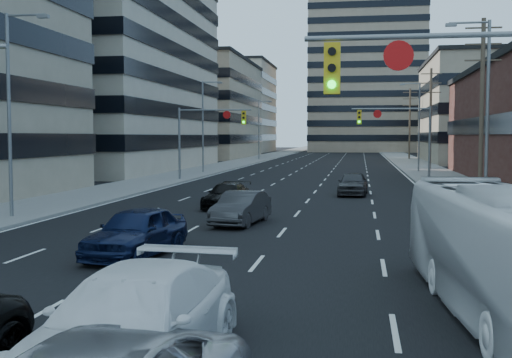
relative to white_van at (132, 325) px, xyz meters
name	(u,v)px	position (x,y,z in m)	size (l,w,h in m)	color
road_surface	(338,153)	(-1.30, 126.90, -0.81)	(18.00, 300.00, 0.02)	black
sidewalk_left	(284,153)	(-12.80, 126.90, -0.74)	(5.00, 300.00, 0.15)	slate
sidewalk_right	(393,153)	(10.20, 126.90, -0.74)	(5.00, 300.00, 0.15)	slate
office_left_mid	(66,41)	(-28.30, 56.90, 13.18)	(26.00, 34.00, 28.00)	#ADA089
office_left_far	(190,110)	(-25.30, 96.90, 7.18)	(20.00, 30.00, 16.00)	gray
office_right_far	(508,112)	(23.70, 84.90, 6.18)	(22.00, 28.00, 14.00)	gray
apartment_tower	(367,29)	(4.70, 146.90, 28.18)	(26.00, 26.00, 58.00)	gray
bg_block_left	(218,109)	(-29.30, 136.90, 9.18)	(24.00, 24.00, 20.00)	#ADA089
bg_block_right	(497,124)	(30.70, 126.90, 5.18)	(22.00, 22.00, 12.00)	gray
signal_near_right	(493,106)	(6.15, 4.89, 3.51)	(6.59, 0.33, 6.00)	slate
signal_far_left	(207,128)	(-8.99, 41.89, 3.49)	(6.09, 0.33, 6.00)	slate
signal_far_right	(399,128)	(6.38, 41.89, 3.49)	(6.09, 0.33, 6.00)	slate
utility_pole_block	(482,103)	(10.90, 32.90, 4.96)	(2.20, 0.28, 11.00)	#4C3D2D
utility_pole_midblock	(430,117)	(10.90, 62.90, 4.96)	(2.20, 0.28, 11.00)	#4C3D2D
utility_pole_distant	(410,122)	(10.90, 92.90, 4.96)	(2.20, 0.28, 11.00)	#4C3D2D
streetlight_left_near	(12,105)	(-11.64, 16.90, 4.24)	(2.03, 0.22, 9.00)	slate
streetlight_left_mid	(204,122)	(-11.64, 51.90, 4.24)	(2.03, 0.22, 9.00)	slate
streetlight_left_far	(260,127)	(-11.64, 86.90, 4.24)	(2.03, 0.22, 9.00)	slate
streetlight_right_near	(484,106)	(9.03, 21.90, 4.24)	(2.03, 0.22, 9.00)	slate
streetlight_right_far	(418,122)	(9.03, 56.90, 4.24)	(2.03, 0.22, 9.00)	slate
white_van	(132,325)	(0.00, 0.00, 0.00)	(2.29, 5.62, 1.63)	white
transit_bus	(507,252)	(6.37, 4.24, 0.54)	(2.27, 9.72, 2.71)	white
sedan_blue	(136,232)	(-3.30, 9.34, -0.05)	(1.82, 4.52, 1.54)	#0D1637
sedan_grey_center	(241,208)	(-1.47, 16.93, -0.12)	(1.46, 4.19, 1.38)	#313134
sedan_black_far	(227,196)	(-3.30, 22.79, -0.18)	(1.79, 4.39, 1.27)	black
sedan_grey_right	(353,184)	(2.98, 30.93, -0.08)	(1.73, 4.31, 1.47)	#353437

